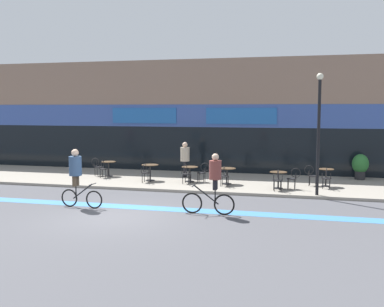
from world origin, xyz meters
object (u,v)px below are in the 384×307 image
object	(u,v)px
bistro_table_0	(109,166)
cafe_chair_5_near	(326,177)
bistro_table_1	(150,169)
cyclist_0	(213,181)
bistro_table_4	(278,177)
lamp_post	(319,125)
cafe_chair_0_near	(103,167)
pedestrian_near_end	(185,156)
cafe_chair_5_side	(311,174)
cafe_chair_1_near	(146,172)
cafe_chair_3_near	(224,175)
bistro_table_2	(190,171)
cafe_chair_2_side	(203,171)
bistro_table_3	(227,172)
cafe_chair_2_near	(186,172)
cafe_chair_0_side	(97,166)
cyclist_1	(77,173)
bistro_table_5	(326,174)
cafe_chair_4_side	(293,177)
planter_pot	(360,165)
cafe_chair_4_near	(278,179)

from	to	relation	value
bistro_table_0	cafe_chair_5_near	xyz separation A→B (m)	(10.44, -1.07, -0.01)
bistro_table_1	cyclist_0	world-z (taller)	cyclist_0
bistro_table_4	lamp_post	bearing A→B (deg)	-34.96
cafe_chair_0_near	pedestrian_near_end	distance (m)	4.03
cafe_chair_5_side	cafe_chair_1_near	bearing A→B (deg)	-165.77
cafe_chair_3_near	pedestrian_near_end	bearing A→B (deg)	49.41
bistro_table_2	cafe_chair_2_side	distance (m)	0.63
cafe_chair_3_near	cyclist_0	xyz separation A→B (m)	(0.45, -4.75, 0.50)
bistro_table_0	cafe_chair_3_near	xyz separation A→B (m)	(6.15, -1.53, -0.01)
bistro_table_1	cafe_chair_2_side	size ratio (longest dim) A/B	0.87
bistro_table_3	bistro_table_4	world-z (taller)	bistro_table_3
bistro_table_1	cyclist_0	bearing A→B (deg)	-52.91
cyclist_0	cafe_chair_5_near	bearing A→B (deg)	-127.24
bistro_table_3	cafe_chair_2_near	world-z (taller)	cafe_chair_2_near
cafe_chair_0_near	cafe_chair_2_near	bearing A→B (deg)	-103.44
cafe_chair_0_side	cafe_chair_5_side	xyz separation A→B (m)	(10.45, -0.43, 0.00)
cafe_chair_5_near	cafe_chair_3_near	bearing A→B (deg)	101.20
cafe_chair_0_near	cafe_chair_2_side	distance (m)	5.00
bistro_table_2	cyclist_1	xyz separation A→B (m)	(-2.67, -5.72, 0.61)
cafe_chair_2_near	bistro_table_1	bearing A→B (deg)	84.51
bistro_table_5	cafe_chair_4_side	xyz separation A→B (m)	(-1.36, -1.05, -0.03)
cafe_chair_0_near	planter_pot	size ratio (longest dim) A/B	0.74
bistro_table_4	planter_pot	distance (m)	5.01
cafe_chair_4_near	cyclist_1	size ratio (longest dim) A/B	0.43
cafe_chair_5_near	cyclist_1	bearing A→B (deg)	126.49
bistro_table_3	cafe_chair_2_side	world-z (taller)	cafe_chair_2_side
cafe_chair_2_side	cafe_chair_4_side	xyz separation A→B (m)	(4.09, -0.82, 0.00)
cyclist_0	bistro_table_1	bearing A→B (deg)	-53.75
cafe_chair_1_near	bistro_table_5	bearing A→B (deg)	-83.14
cafe_chair_0_near	cafe_chair_2_side	world-z (taller)	same
bistro_table_0	cafe_chair_0_near	size ratio (longest dim) A/B	0.82
bistro_table_2	cafe_chair_2_near	bearing A→B (deg)	-91.02
bistro_table_0	bistro_table_3	xyz separation A→B (m)	(6.16, -0.90, -0.01)
cafe_chair_0_side	cafe_chair_1_near	world-z (taller)	same
cyclist_1	cafe_chair_3_near	bearing A→B (deg)	50.68
cafe_chair_3_near	bistro_table_4	bearing A→B (deg)	-87.04
pedestrian_near_end	cafe_chair_5_near	bearing A→B (deg)	-21.29
cafe_chair_1_near	cyclist_0	size ratio (longest dim) A/B	0.44
cafe_chair_4_near	cafe_chair_5_near	world-z (taller)	same
bistro_table_0	cafe_chair_4_near	xyz separation A→B (m)	(8.48, -2.11, -0.01)
cafe_chair_0_near	cafe_chair_2_near	size ratio (longest dim) A/B	1.00
cafe_chair_4_side	cafe_chair_5_side	world-z (taller)	same
cafe_chair_0_near	bistro_table_1	bearing A→B (deg)	-99.38
cafe_chair_1_near	cafe_chair_2_near	size ratio (longest dim) A/B	1.00
bistro_table_0	bistro_table_5	bearing A→B (deg)	-2.43
bistro_table_1	cafe_chair_4_side	xyz separation A→B (m)	(6.60, -0.66, -0.03)
bistro_table_1	lamp_post	distance (m)	8.05
bistro_table_3	cafe_chair_2_near	xyz separation A→B (m)	(-1.79, -0.39, -0.01)
cyclist_0	pedestrian_near_end	distance (m)	7.46
bistro_table_0	pedestrian_near_end	size ratio (longest dim) A/B	0.42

